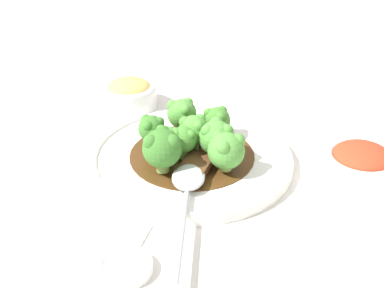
# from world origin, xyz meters

# --- Properties ---
(ground_plane) EXTENTS (4.00, 4.00, 0.00)m
(ground_plane) POSITION_xyz_m (0.00, 0.00, 0.00)
(ground_plane) COLOR silver
(main_plate) EXTENTS (0.30, 0.30, 0.02)m
(main_plate) POSITION_xyz_m (0.00, 0.00, 0.01)
(main_plate) COLOR white
(main_plate) RESTS_ON ground_plane
(beef_strip_0) EXTENTS (0.06, 0.04, 0.01)m
(beef_strip_0) POSITION_xyz_m (0.04, 0.02, 0.02)
(beef_strip_0) COLOR #56331E
(beef_strip_0) RESTS_ON main_plate
(beef_strip_1) EXTENTS (0.07, 0.06, 0.01)m
(beef_strip_1) POSITION_xyz_m (-0.05, -0.00, 0.03)
(beef_strip_1) COLOR #56331E
(beef_strip_1) RESTS_ON main_plate
(beef_strip_2) EXTENTS (0.07, 0.05, 0.01)m
(beef_strip_2) POSITION_xyz_m (-0.01, -0.04, 0.03)
(beef_strip_2) COLOR brown
(beef_strip_2) RESTS_ON main_plate
(broccoli_floret_0) EXTENTS (0.04, 0.04, 0.05)m
(broccoli_floret_0) POSITION_xyz_m (0.03, -0.03, 0.05)
(broccoli_floret_0) COLOR #8EB756
(broccoli_floret_0) RESTS_ON main_plate
(broccoli_floret_1) EXTENTS (0.04, 0.04, 0.05)m
(broccoli_floret_1) POSITION_xyz_m (-0.06, 0.02, 0.05)
(broccoli_floret_1) COLOR #7FA84C
(broccoli_floret_1) RESTS_ON main_plate
(broccoli_floret_2) EXTENTS (0.05, 0.05, 0.06)m
(broccoli_floret_2) POSITION_xyz_m (-0.00, 0.04, 0.05)
(broccoli_floret_2) COLOR #7FA84C
(broccoli_floret_2) RESTS_ON main_plate
(broccoli_floret_3) EXTENTS (0.04, 0.04, 0.05)m
(broccoli_floret_3) POSITION_xyz_m (0.01, -0.06, 0.05)
(broccoli_floret_3) COLOR #8EB756
(broccoli_floret_3) RESTS_ON main_plate
(broccoli_floret_4) EXTENTS (0.05, 0.05, 0.06)m
(broccoli_floret_4) POSITION_xyz_m (-0.01, 0.00, 0.05)
(broccoli_floret_4) COLOR #7FA84C
(broccoli_floret_4) RESTS_ON main_plate
(broccoli_floret_5) EXTENTS (0.06, 0.06, 0.06)m
(broccoli_floret_5) POSITION_xyz_m (0.06, -0.02, 0.06)
(broccoli_floret_5) COLOR #7FA84C
(broccoli_floret_5) RESTS_ON main_plate
(broccoli_floret_6) EXTENTS (0.05, 0.05, 0.06)m
(broccoli_floret_6) POSITION_xyz_m (0.03, 0.06, 0.05)
(broccoli_floret_6) COLOR #8EB756
(broccoli_floret_6) RESTS_ON main_plate
(broccoli_floret_7) EXTENTS (0.05, 0.05, 0.06)m
(broccoli_floret_7) POSITION_xyz_m (-0.05, -0.04, 0.05)
(broccoli_floret_7) COLOR #8EB756
(broccoli_floret_7) RESTS_ON main_plate
(broccoli_floret_8) EXTENTS (0.04, 0.04, 0.05)m
(broccoli_floret_8) POSITION_xyz_m (0.02, -0.01, 0.05)
(broccoli_floret_8) COLOR #7FA84C
(broccoli_floret_8) RESTS_ON main_plate
(serving_spoon) EXTENTS (0.23, 0.09, 0.01)m
(serving_spoon) POSITION_xyz_m (0.09, 0.03, 0.03)
(serving_spoon) COLOR #B7B7BC
(serving_spoon) RESTS_ON main_plate
(side_bowl_kimchi) EXTENTS (0.11, 0.11, 0.06)m
(side_bowl_kimchi) POSITION_xyz_m (-0.03, 0.24, 0.03)
(side_bowl_kimchi) COLOR white
(side_bowl_kimchi) RESTS_ON ground_plane
(side_bowl_appetizer) EXTENTS (0.10, 0.10, 0.05)m
(side_bowl_appetizer) POSITION_xyz_m (-0.14, -0.17, 0.03)
(side_bowl_appetizer) COLOR white
(side_bowl_appetizer) RESTS_ON ground_plane
(sauce_dish) EXTENTS (0.06, 0.06, 0.01)m
(sauce_dish) POSITION_xyz_m (0.24, 0.01, 0.01)
(sauce_dish) COLOR white
(sauce_dish) RESTS_ON ground_plane
(paper_napkin) EXTENTS (0.10, 0.10, 0.01)m
(paper_napkin) POSITION_xyz_m (0.21, -0.04, 0.00)
(paper_napkin) COLOR silver
(paper_napkin) RESTS_ON ground_plane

